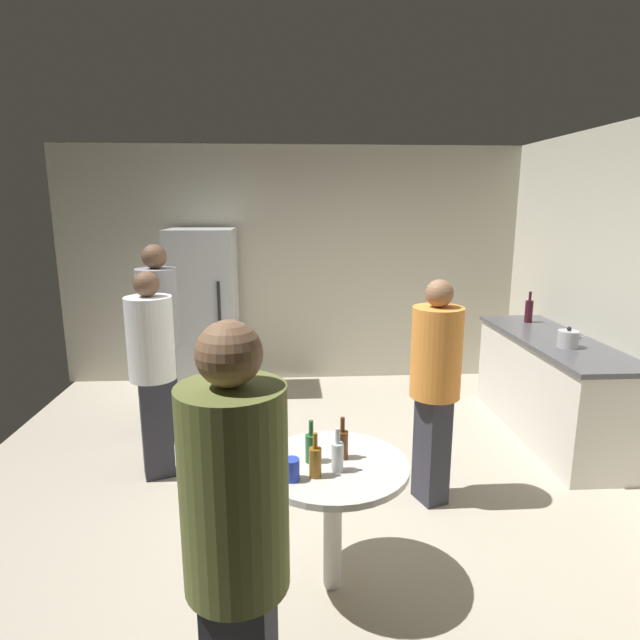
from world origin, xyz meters
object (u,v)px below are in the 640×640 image
Objects in this scene: beer_bottle_brown at (342,443)px; beer_bottle_green at (311,447)px; foreground_table at (333,481)px; person_in_olive_shirt at (236,538)px; beer_bottle_clear at (337,456)px; refrigerator at (204,312)px; person_in_gray_shirt at (159,329)px; beer_bottle_amber at (315,461)px; plastic_cup_blue at (291,469)px; person_in_orange_shirt at (435,376)px; kettle at (568,339)px; wine_bottle_on_counter at (529,311)px; person_in_white_shirt at (152,360)px.

beer_bottle_green is (-0.17, -0.03, 0.00)m from beer_bottle_brown.
foreground_table is 1.15m from person_in_olive_shirt.
person_in_olive_shirt is at bearing -114.11° from beer_bottle_clear.
person_in_gray_shirt is at bearing -98.60° from refrigerator.
plastic_cup_blue is at bearing -167.50° from beer_bottle_amber.
person_in_orange_shirt reaches higher than plastic_cup_blue.
beer_bottle_amber is 1.00× the size of beer_bottle_clear.
kettle is (3.22, -1.62, 0.07)m from refrigerator.
person_in_olive_shirt is (-0.41, -0.92, 0.20)m from beer_bottle_clear.
beer_bottle_green is 1.19m from person_in_orange_shirt.
foreground_table is 0.25m from beer_bottle_amber.
kettle is 0.30× the size of foreground_table.
wine_bottle_on_counter is at bearing 49.89° from beer_bottle_clear.
beer_bottle_clear is (-2.06, -1.62, -0.15)m from kettle.
beer_bottle_amber is at bearing -129.88° from beer_bottle_brown.
wine_bottle_on_counter reaches higher than kettle.
person_in_gray_shirt is (-1.38, 1.87, 0.20)m from beer_bottle_brown.
wine_bottle_on_counter is at bearing 84.33° from kettle.
person_in_white_shirt is (-1.24, 1.29, 0.30)m from foreground_table.
person_in_gray_shirt is (-1.11, 2.08, 0.23)m from plastic_cup_blue.
kettle reaches higher than beer_bottle_green.
kettle is at bearing -171.34° from person_in_orange_shirt.
beer_bottle_brown is (0.15, 0.18, 0.00)m from beer_bottle_amber.
beer_bottle_green is at bearing -2.87° from person_in_olive_shirt.
refrigerator is 2.25× the size of foreground_table.
person_in_white_shirt is (-3.31, -0.25, -0.04)m from kettle.
foreground_table is 3.48× the size of beer_bottle_amber.
person_in_gray_shirt reaches higher than wine_bottle_on_counter.
beer_bottle_clear is at bearing -70.40° from refrigerator.
beer_bottle_amber is (-2.27, -2.61, -0.20)m from wine_bottle_on_counter.
kettle is 0.94m from wine_bottle_on_counter.
person_in_gray_shirt reaches higher than foreground_table.
person_in_white_shirt reaches higher than kettle.
kettle is 0.15× the size of person_in_orange_shirt.
person_in_gray_shirt is at bearing 173.53° from kettle.
kettle is at bearing 37.52° from beer_bottle_amber.
beer_bottle_brown is at bearing 74.02° from beer_bottle_clear.
refrigerator is 1.14× the size of person_in_orange_shirt.
person_in_white_shirt is 0.92× the size of person_in_gray_shirt.
foreground_table is at bearing 52.85° from beer_bottle_amber.
person_in_white_shirt is at bearing -14.01° from person_in_gray_shirt.
person_in_olive_shirt reaches higher than beer_bottle_brown.
person_in_gray_shirt is (-1.21, 1.90, 0.20)m from beer_bottle_green.
beer_bottle_amber is at bearing 12.50° from plastic_cup_blue.
plastic_cup_blue is 2.37m from person_in_gray_shirt.
beer_bottle_green is 0.17m from beer_bottle_clear.
person_in_gray_shirt is at bearing 123.72° from beer_bottle_clear.
wine_bottle_on_counter is 3.31m from foreground_table.
wine_bottle_on_counter is at bearing 47.05° from beer_bottle_green.
person_in_gray_shirt is at bearing 126.38° from beer_bottle_brown.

